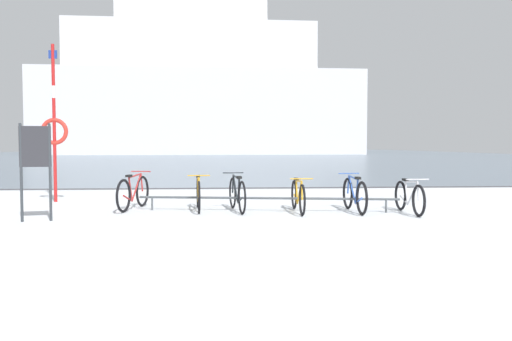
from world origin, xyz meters
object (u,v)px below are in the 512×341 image
at_px(bicycle_0, 133,193).
at_px(bicycle_5, 409,197).
at_px(bicycle_3, 298,196).
at_px(rescue_post, 54,126).
at_px(info_sign, 35,156).
at_px(bicycle_4, 354,195).
at_px(bicycle_1, 198,194).
at_px(bicycle_2, 237,194).
at_px(ferry_ship, 198,91).

distance_m(bicycle_0, bicycle_5, 5.86).
height_order(bicycle_3, rescue_post, rescue_post).
bearing_deg(bicycle_3, rescue_post, 157.77).
relative_size(bicycle_0, info_sign, 0.95).
height_order(bicycle_0, bicycle_5, bicycle_0).
distance_m(bicycle_3, bicycle_5, 2.28).
bearing_deg(bicycle_5, bicycle_4, 162.92).
xyz_separation_m(bicycle_4, bicycle_5, (1.06, -0.33, -0.02)).
bearing_deg(bicycle_0, bicycle_3, -11.32).
relative_size(bicycle_1, info_sign, 0.95).
height_order(bicycle_2, info_sign, info_sign).
distance_m(bicycle_1, bicycle_2, 0.84).
xyz_separation_m(bicycle_0, bicycle_1, (1.42, -0.27, -0.01)).
bearing_deg(rescue_post, info_sign, -78.31).
relative_size(bicycle_2, bicycle_5, 1.04).
xyz_separation_m(bicycle_2, info_sign, (-3.74, -1.20, 0.85)).
height_order(bicycle_0, bicycle_1, bicycle_0).
distance_m(bicycle_0, bicycle_3, 3.58).
distance_m(bicycle_4, info_sign, 6.32).
xyz_separation_m(bicycle_0, bicycle_2, (2.25, -0.45, -0.00)).
bearing_deg(info_sign, bicycle_5, 4.62).
height_order(bicycle_4, info_sign, info_sign).
relative_size(bicycle_0, bicycle_2, 0.99).
distance_m(bicycle_3, bicycle_4, 1.19).
xyz_separation_m(bicycle_1, bicycle_4, (3.29, -0.46, 0.00)).
height_order(bicycle_4, rescue_post, rescue_post).
height_order(bicycle_0, ferry_ship, ferry_ship).
distance_m(bicycle_4, rescue_post, 7.42).
relative_size(bicycle_1, bicycle_3, 0.99).
xyz_separation_m(bicycle_3, ferry_ship, (-4.64, 61.52, 8.49)).
bearing_deg(bicycle_0, bicycle_4, -8.84).
height_order(bicycle_1, bicycle_3, bicycle_1).
height_order(bicycle_2, bicycle_4, bicycle_2).
xyz_separation_m(rescue_post, ferry_ship, (1.04, 59.20, 6.97)).
bearing_deg(rescue_post, bicycle_4, -18.88).
xyz_separation_m(info_sign, ferry_ship, (0.37, 62.46, 7.62)).
xyz_separation_m(bicycle_1, bicycle_5, (4.35, -0.78, -0.02)).
relative_size(bicycle_5, ferry_ship, 0.04).
distance_m(bicycle_3, ferry_ship, 62.28).
xyz_separation_m(bicycle_0, bicycle_5, (5.77, -1.06, -0.03)).
bearing_deg(info_sign, bicycle_3, 10.64).
xyz_separation_m(bicycle_5, info_sign, (-7.26, -0.59, 0.88)).
height_order(bicycle_5, ferry_ship, ferry_ship).
relative_size(bicycle_3, ferry_ship, 0.04).
xyz_separation_m(bicycle_0, bicycle_3, (3.51, -0.70, -0.03)).
bearing_deg(bicycle_3, bicycle_5, -8.94).
height_order(bicycle_2, bicycle_5, bicycle_2).
xyz_separation_m(bicycle_2, ferry_ship, (-3.37, 61.26, 8.46)).
relative_size(bicycle_5, info_sign, 0.92).
bearing_deg(info_sign, rescue_post, 101.69).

